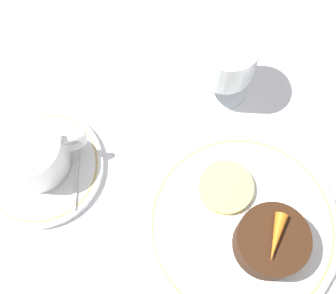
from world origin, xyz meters
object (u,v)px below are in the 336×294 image
coffee_cup (33,154)px  wine_glass (227,60)px  dessert_cake (271,242)px  dinner_plate (242,226)px

coffee_cup → wine_glass: wine_glass is taller
coffee_cup → wine_glass: size_ratio=1.00×
dessert_cake → dinner_plate: bearing=125.0°
coffee_cup → wine_glass: 0.26m
wine_glass → dessert_cake: size_ratio=1.29×
wine_glass → dinner_plate: bearing=-100.5°
wine_glass → dessert_cake: wine_glass is taller
dinner_plate → wine_glass: size_ratio=2.21×
dinner_plate → dessert_cake: bearing=-55.0°
coffee_cup → dinner_plate: bearing=-33.1°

